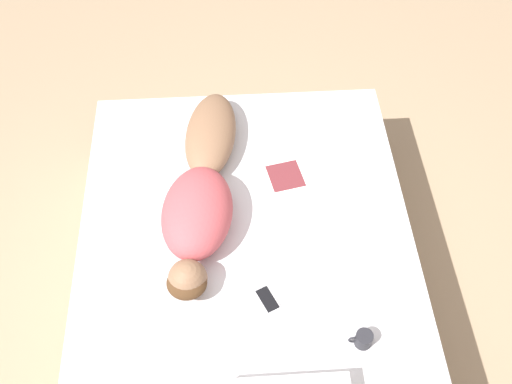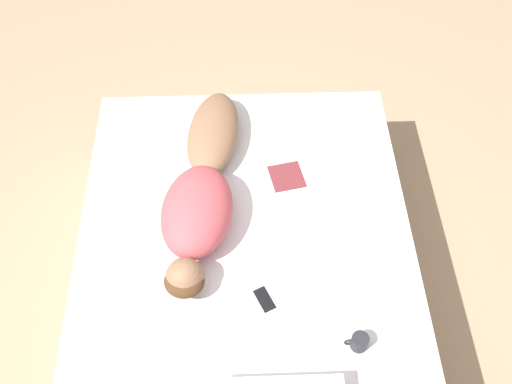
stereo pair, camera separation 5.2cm
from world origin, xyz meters
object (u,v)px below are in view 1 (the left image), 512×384
Objects in this scene: person at (201,190)px; cell_phone at (267,300)px; coffee_mug at (363,339)px; open_magazine at (308,172)px.

person is 7.82× the size of cell_phone.
coffee_mug reaches higher than cell_phone.
person is 1.07m from coffee_mug.
coffee_mug reaches higher than open_magazine.
coffee_mug is at bearing 138.20° from person.
person is 2.30× the size of open_magazine.
open_magazine is 5.38× the size of coffee_mug.
coffee_mug is (-0.69, 0.81, -0.06)m from person.
cell_phone is at bearing 124.51° from person.
person is at bearing -88.06° from cell_phone.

